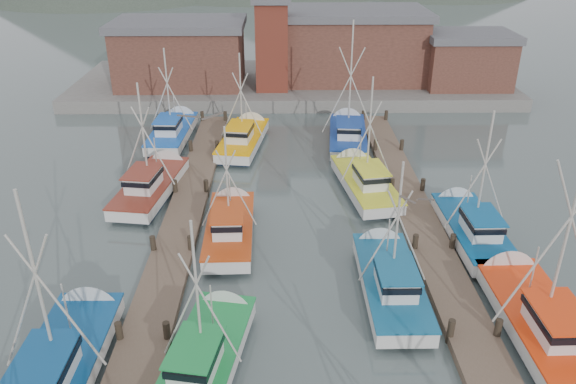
{
  "coord_description": "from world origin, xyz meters",
  "views": [
    {
      "loc": [
        -1.13,
        -20.58,
        16.45
      ],
      "look_at": [
        -0.78,
        7.39,
        2.6
      ],
      "focal_mm": 35.0,
      "sensor_mm": 36.0,
      "label": 1
    }
  ],
  "objects_px": {
    "lookout_tower": "(272,44)",
    "boat_12": "(244,138)",
    "boat_4": "(208,353)",
    "boat_8": "(230,225)"
  },
  "relations": [
    {
      "from": "boat_8",
      "to": "boat_12",
      "type": "xyz_separation_m",
      "value": [
        -0.01,
        13.93,
        0.0
      ]
    },
    {
      "from": "boat_4",
      "to": "boat_8",
      "type": "relative_size",
      "value": 1.03
    },
    {
      "from": "boat_8",
      "to": "boat_12",
      "type": "bearing_deg",
      "value": 88.67
    },
    {
      "from": "boat_4",
      "to": "boat_8",
      "type": "xyz_separation_m",
      "value": [
        0.08,
        10.32,
        -0.0
      ]
    },
    {
      "from": "lookout_tower",
      "to": "boat_4",
      "type": "xyz_separation_m",
      "value": [
        -2.13,
        -36.27,
        -4.87
      ]
    },
    {
      "from": "boat_8",
      "to": "boat_12",
      "type": "relative_size",
      "value": 0.91
    },
    {
      "from": "boat_12",
      "to": "boat_4",
      "type": "bearing_deg",
      "value": -81.57
    },
    {
      "from": "lookout_tower",
      "to": "boat_12",
      "type": "distance_m",
      "value": 13.13
    },
    {
      "from": "boat_4",
      "to": "lookout_tower",
      "type": "bearing_deg",
      "value": 96.51
    },
    {
      "from": "lookout_tower",
      "to": "boat_12",
      "type": "xyz_separation_m",
      "value": [
        -2.06,
        -12.02,
        -4.87
      ]
    }
  ]
}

